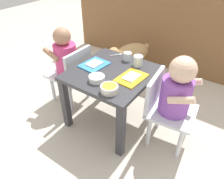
{
  "coord_description": "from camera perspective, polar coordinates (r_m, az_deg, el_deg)",
  "views": [
    {
      "loc": [
        0.69,
        -0.99,
        1.14
      ],
      "look_at": [
        0.0,
        0.0,
        0.27
      ],
      "focal_mm": 34.06,
      "sensor_mm": 36.0,
      "label": 1
    }
  ],
  "objects": [
    {
      "name": "ground_plane",
      "position": [
        1.66,
        0.0,
        -7.7
      ],
      "size": [
        7.0,
        7.0,
        0.0
      ],
      "primitive_type": "plane",
      "color": "beige"
    },
    {
      "name": "kitchen_cabinet_back",
      "position": [
        2.33,
        17.09,
        18.02
      ],
      "size": [
        2.25,
        0.33,
        0.98
      ],
      "primitive_type": "cube",
      "color": "brown",
      "rests_on": "ground"
    },
    {
      "name": "dining_table",
      "position": [
        1.44,
        0.0,
        2.26
      ],
      "size": [
        0.52,
        0.54,
        0.42
      ],
      "color": "#333338",
      "rests_on": "ground"
    },
    {
      "name": "seated_child_left",
      "position": [
        1.67,
        -11.9,
        8.03
      ],
      "size": [
        0.28,
        0.28,
        0.63
      ],
      "color": "silver",
      "rests_on": "ground"
    },
    {
      "name": "seated_child_right",
      "position": [
        1.29,
        16.41,
        -0.95
      ],
      "size": [
        0.31,
        0.31,
        0.64
      ],
      "color": "silver",
      "rests_on": "ground"
    },
    {
      "name": "dog",
      "position": [
        2.09,
        4.89,
        9.51
      ],
      "size": [
        0.32,
        0.44,
        0.33
      ],
      "color": "tan",
      "rests_on": "ground"
    },
    {
      "name": "food_tray_left",
      "position": [
        1.48,
        -4.79,
        6.72
      ],
      "size": [
        0.17,
        0.2,
        0.02
      ],
      "color": "#388CD8",
      "rests_on": "dining_table"
    },
    {
      "name": "food_tray_right",
      "position": [
        1.33,
        5.22,
        3.2
      ],
      "size": [
        0.16,
        0.21,
        0.02
      ],
      "color": "gold",
      "rests_on": "dining_table"
    },
    {
      "name": "water_cup_left",
      "position": [
        1.46,
        6.99,
        7.48
      ],
      "size": [
        0.07,
        0.07,
        0.07
      ],
      "color": "white",
      "rests_on": "dining_table"
    },
    {
      "name": "water_cup_right",
      "position": [
        1.54,
        4.14,
        8.72
      ],
      "size": [
        0.06,
        0.06,
        0.06
      ],
      "color": "white",
      "rests_on": "dining_table"
    },
    {
      "name": "veggie_bowl_near",
      "position": [
        1.3,
        -4.11,
        3.03
      ],
      "size": [
        0.1,
        0.1,
        0.04
      ],
      "color": "white",
      "rests_on": "dining_table"
    },
    {
      "name": "cereal_bowl_left_side",
      "position": [
        1.2,
        -0.71,
        0.25
      ],
      "size": [
        0.1,
        0.1,
        0.04
      ],
      "color": "silver",
      "rests_on": "dining_table"
    },
    {
      "name": "spoon_by_left_tray",
      "position": [
        1.61,
        1.47,
        9.33
      ],
      "size": [
        0.07,
        0.09,
        0.01
      ],
      "color": "silver",
      "rests_on": "dining_table"
    }
  ]
}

